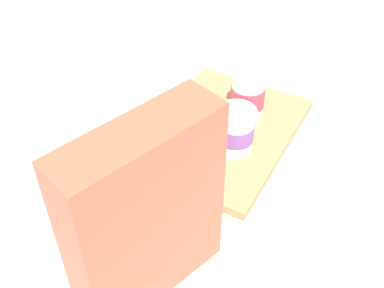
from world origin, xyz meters
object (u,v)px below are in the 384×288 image
at_px(cutting_board, 221,132).
at_px(cereal_box, 146,216).
at_px(banana_bunch, 197,126).
at_px(yogurt_cup_back, 236,130).
at_px(yogurt_cup_front, 248,95).

xyz_separation_m(cutting_board, cereal_box, (0.32, 0.05, 0.13)).
distance_m(cereal_box, banana_bunch, 0.31).
height_order(yogurt_cup_back, banana_bunch, yogurt_cup_back).
distance_m(cutting_board, yogurt_cup_back, 0.08).
distance_m(yogurt_cup_front, yogurt_cup_back, 0.10).
relative_size(cutting_board, banana_bunch, 1.70).
relative_size(cereal_box, yogurt_cup_front, 2.92).
relative_size(cutting_board, yogurt_cup_back, 4.01).
height_order(cutting_board, yogurt_cup_front, yogurt_cup_front).
bearing_deg(yogurt_cup_back, yogurt_cup_front, -167.74).
bearing_deg(yogurt_cup_front, yogurt_cup_back, 12.26).
height_order(cutting_board, banana_bunch, banana_bunch).
relative_size(yogurt_cup_front, banana_bunch, 0.47).
relative_size(cereal_box, yogurt_cup_back, 3.26).
bearing_deg(cereal_box, banana_bunch, -145.52).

